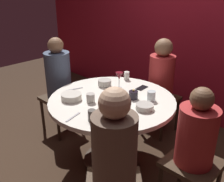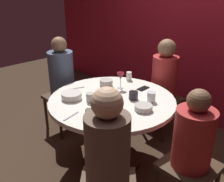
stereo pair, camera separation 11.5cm
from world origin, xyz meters
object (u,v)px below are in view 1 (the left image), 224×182
(bowl_serving_large, at_px, (71,97))
(cup_center_front, at_px, (151,96))
(seated_diner_back, at_px, (161,77))
(seated_diner_right, at_px, (196,139))
(cup_near_candle, at_px, (92,116))
(cup_by_left_diner, at_px, (91,98))
(seated_diner_front_right, at_px, (114,153))
(dining_table, at_px, (112,114))
(bowl_salad_center, at_px, (105,83))
(wine_glass, at_px, (119,77))
(seated_diner_left, at_px, (58,76))
(bowl_small_white, at_px, (145,107))
(dinner_plate, at_px, (111,110))
(candle_holder, at_px, (133,95))
(cup_by_right_diner, at_px, (127,76))
(cell_phone, at_px, (142,88))

(bowl_serving_large, relative_size, cup_center_front, 2.03)
(seated_diner_back, relative_size, seated_diner_right, 1.08)
(cup_near_candle, bearing_deg, cup_by_left_diner, 140.18)
(cup_near_candle, bearing_deg, seated_diner_front_right, -24.26)
(dining_table, bearing_deg, seated_diner_front_right, -45.00)
(bowl_salad_center, bearing_deg, dining_table, -32.18)
(wine_glass, bearing_deg, seated_diner_left, -162.23)
(dining_table, height_order, seated_diner_back, seated_diner_back)
(seated_diner_right, bearing_deg, seated_diner_back, -43.66)
(wine_glass, relative_size, bowl_small_white, 1.10)
(bowl_small_white, bearing_deg, seated_diner_left, -178.22)
(dinner_plate, relative_size, cup_center_front, 2.41)
(bowl_salad_center, bearing_deg, cup_near_candle, -52.25)
(cup_center_front, bearing_deg, cup_by_left_diner, -132.76)
(candle_holder, xyz_separation_m, dinner_plate, (0.02, -0.33, -0.03))
(seated_diner_left, distance_m, wine_glass, 0.80)
(cup_by_left_diner, bearing_deg, bowl_salad_center, 117.40)
(seated_diner_back, bearing_deg, bowl_small_white, 24.34)
(candle_holder, bearing_deg, dinner_plate, -87.18)
(cup_near_candle, bearing_deg, bowl_salad_center, 127.75)
(wine_glass, relative_size, dinner_plate, 0.76)
(seated_diner_back, height_order, bowl_serving_large, seated_diner_back)
(cup_center_front, bearing_deg, bowl_serving_large, -137.88)
(bowl_serving_large, xyz_separation_m, bowl_salad_center, (-0.02, 0.46, 0.00))
(bowl_serving_large, distance_m, cup_by_right_diner, 0.77)
(cup_by_left_diner, bearing_deg, cell_phone, 77.30)
(bowl_salad_center, distance_m, cup_by_right_diner, 0.31)
(wine_glass, bearing_deg, cup_by_right_diner, 113.43)
(dining_table, bearing_deg, cup_center_front, 36.93)
(seated_diner_front_right, height_order, candle_holder, seated_diner_front_right)
(seated_diner_back, relative_size, cup_center_front, 12.30)
(cup_near_candle, height_order, cup_by_right_diner, cup_near_candle)
(cup_by_right_diner, bearing_deg, bowl_salad_center, -98.84)
(wine_glass, bearing_deg, dinner_plate, -55.36)
(seated_diner_back, distance_m, bowl_salad_center, 0.72)
(cell_phone, bearing_deg, cup_near_candle, 95.07)
(seated_diner_right, relative_size, bowl_small_white, 6.92)
(dining_table, bearing_deg, seated_diner_back, 90.00)
(seated_diner_front_right, height_order, cup_center_front, seated_diner_front_right)
(seated_diner_left, distance_m, cup_by_right_diner, 0.81)
(seated_diner_left, bearing_deg, seated_diner_front_right, -22.28)
(dinner_plate, bearing_deg, cup_by_right_diner, 120.87)
(bowl_serving_large, relative_size, cup_by_left_diner, 2.27)
(cup_by_right_diner, bearing_deg, wine_glass, -66.57)
(wine_glass, bearing_deg, cup_center_front, -2.39)
(seated_diner_front_right, bearing_deg, dinner_plate, 1.24)
(cup_near_candle, bearing_deg, seated_diner_left, 158.55)
(dinner_plate, xyz_separation_m, bowl_serving_large, (-0.43, -0.10, 0.02))
(seated_diner_front_right, distance_m, candle_holder, 0.89)
(seated_diner_back, distance_m, seated_diner_front_right, 1.58)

